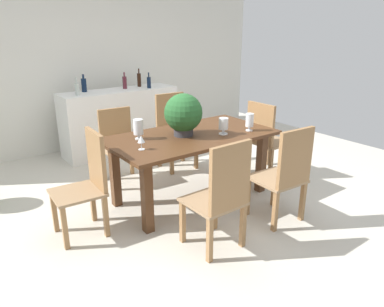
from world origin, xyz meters
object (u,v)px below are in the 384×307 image
chair_far_left (119,142)px  wine_bottle_green (125,82)px  crystal_vase_right (250,121)px  wine_bottle_amber (77,89)px  dining_table (191,145)px  chair_head_end (88,180)px  wine_glass (141,140)px  wine_bottle_dark (149,82)px  kitchen_counter (120,121)px  crystal_vase_center_near (223,125)px  chair_far_right (173,127)px  chair_near_right (286,172)px  crystal_vase_left (138,128)px  chair_foot_end (265,136)px  wine_bottle_clear (84,85)px  flower_centerpiece (183,114)px  chair_near_left (222,193)px  wine_bottle_tall (139,80)px

chair_far_left → wine_bottle_green: wine_bottle_green is taller
crystal_vase_right → wine_bottle_amber: size_ratio=0.79×
dining_table → chair_head_end: (-1.21, -0.01, -0.11)m
chair_far_left → wine_bottle_green: 1.38m
wine_glass → wine_bottle_dark: wine_bottle_dark is taller
chair_far_left → kitchen_counter: kitchen_counter is taller
dining_table → crystal_vase_center_near: bearing=-35.2°
dining_table → chair_far_right: (0.42, 0.99, -0.09)m
chair_near_right → crystal_vase_left: 1.56m
chair_foot_end → wine_bottle_clear: wine_bottle_clear is taller
chair_head_end → crystal_vase_left: 0.78m
chair_foot_end → crystal_vase_left: bearing=82.4°
wine_bottle_dark → flower_centerpiece: bearing=-109.6°
chair_near_left → wine_bottle_amber: (-0.13, 2.92, 0.51)m
dining_table → wine_glass: wine_glass is taller
chair_head_end → crystal_vase_center_near: bearing=85.6°
wine_bottle_dark → kitchen_counter: bearing=162.9°
chair_far_left → kitchen_counter: bearing=67.5°
kitchen_counter → chair_foot_end: bearing=-61.8°
crystal_vase_right → wine_bottle_tall: wine_bottle_tall is taller
crystal_vase_center_near → kitchen_counter: 2.27m
chair_near_right → wine_bottle_dark: bearing=-90.2°
wine_bottle_amber → wine_bottle_dark: bearing=-2.4°
wine_bottle_dark → wine_glass: bearing=-122.2°
dining_table → chair_near_left: size_ratio=1.81×
dining_table → crystal_vase_center_near: 0.42m
chair_near_left → wine_bottle_tall: 3.29m
chair_near_right → chair_far_left: (-0.82, 1.98, -0.04)m
crystal_vase_left → crystal_vase_right: 1.26m
chair_far_left → chair_near_right: bearing=-63.0°
chair_foot_end → chair_head_end: (-2.41, -0.00, 0.00)m
dining_table → kitchen_counter: 2.03m
chair_far_left → wine_bottle_amber: (-0.14, 0.94, 0.56)m
flower_centerpiece → wine_bottle_dark: flower_centerpiece is taller
chair_near_right → crystal_vase_center_near: bearing=-78.2°
chair_far_left → wine_bottle_tall: size_ratio=3.24×
chair_foot_end → wine_bottle_clear: 2.72m
flower_centerpiece → wine_bottle_green: 2.07m
chair_near_left → kitchen_counter: bearing=-100.7°
dining_table → crystal_vase_left: size_ratio=8.64×
crystal_vase_center_near → dining_table: bearing=144.8°
wine_bottle_tall → wine_glass: bearing=-118.6°
chair_far_right → wine_bottle_amber: bearing=139.7°
chair_near_left → crystal_vase_right: size_ratio=5.09×
kitchen_counter → wine_glass: bearing=-110.7°
chair_foot_end → kitchen_counter: bearing=26.9°
chair_near_left → flower_centerpiece: (0.33, 1.02, 0.45)m
crystal_vase_right → crystal_vase_center_near: bearing=168.7°
wine_bottle_amber → wine_bottle_clear: (0.19, 0.23, 0.01)m
crystal_vase_right → wine_bottle_clear: size_ratio=0.79×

